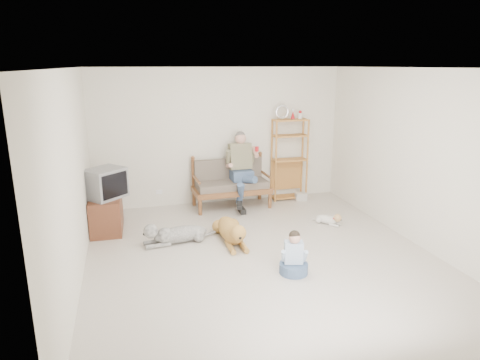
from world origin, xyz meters
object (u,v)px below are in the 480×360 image
object	(u,v)px
golden_retriever	(232,231)
tv_stand	(106,214)
loveseat	(231,182)
etagere	(289,159)

from	to	relation	value
golden_retriever	tv_stand	bearing A→B (deg)	152.48
loveseat	golden_retriever	bearing A→B (deg)	-105.41
etagere	tv_stand	world-z (taller)	etagere
golden_retriever	loveseat	bearing A→B (deg)	76.33
tv_stand	golden_retriever	distance (m)	2.19
tv_stand	golden_retriever	world-z (taller)	tv_stand
loveseat	golden_retriever	distance (m)	1.82
etagere	tv_stand	xyz separation A→B (m)	(-3.65, -0.88, -0.56)
loveseat	etagere	world-z (taller)	etagere
loveseat	etagere	bearing A→B (deg)	4.52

